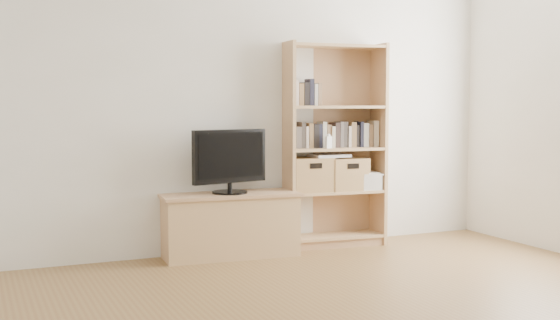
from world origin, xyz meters
TOP-DOWN VIEW (x-y plane):
  - back_wall at (0.00, 2.50)m, footprint 4.50×0.02m
  - tv_stand at (-0.32, 2.30)m, footprint 1.11×0.49m
  - bookshelf at (0.67, 2.34)m, footprint 0.91×0.39m
  - television at (-0.32, 2.30)m, footprint 0.67×0.19m
  - books_row_mid at (0.67, 2.36)m, footprint 0.77×0.20m
  - books_row_upper at (0.47, 2.38)m, footprint 0.37×0.18m
  - baby_monitor at (0.56, 2.25)m, footprint 0.06×0.04m
  - basket_left at (0.43, 2.36)m, footprint 0.37×0.31m
  - basket_right at (0.78, 2.33)m, footprint 0.35×0.29m
  - laptop at (0.61, 2.34)m, footprint 0.32×0.23m
  - magazine_stack at (0.97, 2.31)m, footprint 0.24×0.31m

SIDE VIEW (x-z plane):
  - tv_stand at x=-0.32m, z-range 0.00..0.50m
  - magazine_stack at x=0.97m, z-range 0.49..0.62m
  - basket_right at x=0.78m, z-range 0.49..0.77m
  - basket_left at x=0.43m, z-range 0.49..0.79m
  - television at x=-0.32m, z-range 0.52..1.05m
  - laptop at x=0.61m, z-range 0.79..0.81m
  - bookshelf at x=0.67m, z-range 0.00..1.78m
  - baby_monitor at x=0.56m, z-range 0.87..0.97m
  - books_row_mid at x=0.67m, z-range 0.87..1.07m
  - back_wall at x=0.00m, z-range 0.00..2.60m
  - books_row_upper at x=0.47m, z-range 1.23..1.42m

